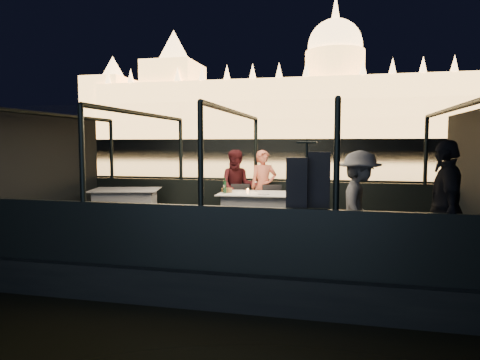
% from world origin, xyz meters
% --- Properties ---
extents(river_water, '(500.00, 500.00, 0.00)m').
position_xyz_m(river_water, '(0.00, 80.00, 0.00)').
color(river_water, black).
rests_on(river_water, ground).
extents(boat_hull, '(8.60, 4.40, 1.00)m').
position_xyz_m(boat_hull, '(0.00, 0.00, 0.00)').
color(boat_hull, black).
rests_on(boat_hull, river_water).
extents(boat_deck, '(8.00, 4.00, 0.04)m').
position_xyz_m(boat_deck, '(0.00, 0.00, 0.48)').
color(boat_deck, black).
rests_on(boat_deck, boat_hull).
extents(gunwale_port, '(8.00, 0.08, 0.90)m').
position_xyz_m(gunwale_port, '(0.00, 2.00, 0.95)').
color(gunwale_port, black).
rests_on(gunwale_port, boat_deck).
extents(gunwale_starboard, '(8.00, 0.08, 0.90)m').
position_xyz_m(gunwale_starboard, '(0.00, -2.00, 0.95)').
color(gunwale_starboard, black).
rests_on(gunwale_starboard, boat_deck).
extents(cabin_glass_port, '(8.00, 0.02, 1.40)m').
position_xyz_m(cabin_glass_port, '(0.00, 2.00, 2.10)').
color(cabin_glass_port, '#99B2B2').
rests_on(cabin_glass_port, gunwale_port).
extents(cabin_glass_starboard, '(8.00, 0.02, 1.40)m').
position_xyz_m(cabin_glass_starboard, '(0.00, -2.00, 2.10)').
color(cabin_glass_starboard, '#99B2B2').
rests_on(cabin_glass_starboard, gunwale_starboard).
extents(cabin_roof_glass, '(8.00, 4.00, 0.02)m').
position_xyz_m(cabin_roof_glass, '(0.00, 0.00, 2.80)').
color(cabin_roof_glass, '#99B2B2').
rests_on(cabin_roof_glass, boat_deck).
extents(end_wall_fore, '(0.02, 4.00, 2.30)m').
position_xyz_m(end_wall_fore, '(-4.00, 0.00, 1.65)').
color(end_wall_fore, black).
rests_on(end_wall_fore, boat_deck).
extents(end_wall_aft, '(0.02, 4.00, 2.30)m').
position_xyz_m(end_wall_aft, '(4.00, 0.00, 1.65)').
color(end_wall_aft, black).
rests_on(end_wall_aft, boat_deck).
extents(canopy_ribs, '(8.00, 4.00, 2.30)m').
position_xyz_m(canopy_ribs, '(0.00, 0.00, 1.65)').
color(canopy_ribs, black).
rests_on(canopy_ribs, boat_deck).
extents(embankment, '(400.00, 140.00, 6.00)m').
position_xyz_m(embankment, '(0.00, 210.00, 1.00)').
color(embankment, '#423D33').
rests_on(embankment, ground).
extents(parliament_building, '(220.00, 32.00, 60.00)m').
position_xyz_m(parliament_building, '(0.00, 175.00, 29.00)').
color(parliament_building, '#F2D18C').
rests_on(parliament_building, embankment).
extents(dining_table_central, '(1.49, 1.11, 0.77)m').
position_xyz_m(dining_table_central, '(0.24, 0.77, 0.89)').
color(dining_table_central, beige).
rests_on(dining_table_central, boat_deck).
extents(dining_table_aft, '(1.65, 1.37, 0.76)m').
position_xyz_m(dining_table_aft, '(-2.68, 0.93, 0.89)').
color(dining_table_aft, silver).
rests_on(dining_table_aft, boat_deck).
extents(chair_port_left, '(0.52, 0.52, 0.87)m').
position_xyz_m(chair_port_left, '(-0.22, 1.22, 0.95)').
color(chair_port_left, black).
rests_on(chair_port_left, boat_deck).
extents(chair_port_right, '(0.50, 0.50, 0.86)m').
position_xyz_m(chair_port_right, '(0.47, 1.22, 0.95)').
color(chair_port_right, black).
rests_on(chair_port_right, boat_deck).
extents(coat_stand, '(0.54, 0.45, 1.81)m').
position_xyz_m(coat_stand, '(1.41, -1.75, 1.40)').
color(coat_stand, black).
rests_on(coat_stand, boat_deck).
extents(person_woman_coral, '(0.69, 0.59, 1.61)m').
position_xyz_m(person_woman_coral, '(0.25, 1.59, 1.25)').
color(person_woman_coral, '#DE6F51').
rests_on(person_woman_coral, boat_deck).
extents(person_man_maroon, '(0.85, 0.70, 1.61)m').
position_xyz_m(person_man_maroon, '(-0.32, 1.54, 1.25)').
color(person_man_maroon, '#3E1115').
rests_on(person_man_maroon, boat_deck).
extents(passenger_stripe, '(0.68, 1.11, 1.65)m').
position_xyz_m(passenger_stripe, '(2.14, -1.00, 1.35)').
color(passenger_stripe, silver).
rests_on(passenger_stripe, boat_deck).
extents(passenger_dark, '(0.54, 1.10, 1.80)m').
position_xyz_m(passenger_dark, '(3.20, -1.51, 1.35)').
color(passenger_dark, black).
rests_on(passenger_dark, boat_deck).
extents(wine_bottle, '(0.09, 0.09, 0.31)m').
position_xyz_m(wine_bottle, '(-0.36, 0.61, 1.42)').
color(wine_bottle, '#15391D').
rests_on(wine_bottle, dining_table_central).
extents(bread_basket, '(0.26, 0.26, 0.09)m').
position_xyz_m(bread_basket, '(-0.36, 0.77, 1.31)').
color(bread_basket, brown).
rests_on(bread_basket, dining_table_central).
extents(amber_candle, '(0.06, 0.06, 0.07)m').
position_xyz_m(amber_candle, '(0.07, 0.76, 1.31)').
color(amber_candle, '#FF933F').
rests_on(amber_candle, dining_table_central).
extents(plate_near, '(0.30, 0.30, 0.01)m').
position_xyz_m(plate_near, '(0.43, 0.54, 1.27)').
color(plate_near, silver).
rests_on(plate_near, dining_table_central).
extents(plate_far, '(0.34, 0.34, 0.02)m').
position_xyz_m(plate_far, '(-0.36, 0.94, 1.27)').
color(plate_far, silver).
rests_on(plate_far, dining_table_central).
extents(wine_glass_white, '(0.06, 0.06, 0.17)m').
position_xyz_m(wine_glass_white, '(-0.36, 0.55, 1.36)').
color(wine_glass_white, silver).
rests_on(wine_glass_white, dining_table_central).
extents(wine_glass_red, '(0.09, 0.09, 0.21)m').
position_xyz_m(wine_glass_red, '(0.19, 1.03, 1.36)').
color(wine_glass_red, silver).
rests_on(wine_glass_red, dining_table_central).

